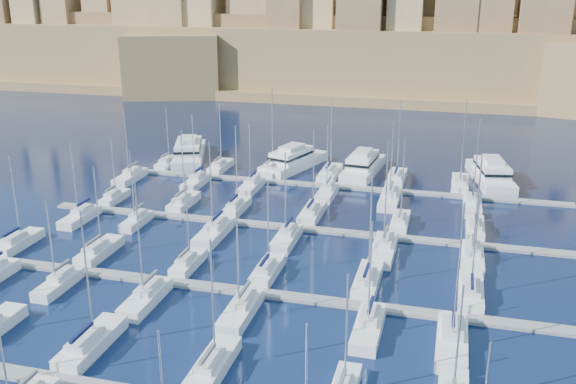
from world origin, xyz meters
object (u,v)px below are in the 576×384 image
(sailboat_2, at_px, (91,343))
(motor_yacht_a, at_px, (189,152))
(motor_yacht_d, at_px, (491,174))
(motor_yacht_c, at_px, (363,165))
(motor_yacht_b, at_px, (293,160))

(sailboat_2, relative_size, motor_yacht_a, 0.74)
(motor_yacht_a, relative_size, motor_yacht_d, 1.06)
(sailboat_2, height_order, motor_yacht_a, sailboat_2)
(sailboat_2, xyz_separation_m, motor_yacht_d, (41.85, 70.67, 0.96))
(motor_yacht_c, bearing_deg, motor_yacht_d, 1.47)
(sailboat_2, bearing_deg, motor_yacht_c, 75.77)
(motor_yacht_d, bearing_deg, sailboat_2, -120.63)
(motor_yacht_b, relative_size, motor_yacht_c, 1.05)
(motor_yacht_a, bearing_deg, motor_yacht_c, -1.70)
(motor_yacht_a, xyz_separation_m, motor_yacht_d, (61.34, -0.49, 0.00))
(sailboat_2, relative_size, motor_yacht_d, 0.78)
(motor_yacht_c, relative_size, motor_yacht_d, 0.92)
(sailboat_2, height_order, motor_yacht_b, sailboat_2)
(motor_yacht_b, xyz_separation_m, motor_yacht_c, (14.22, -0.26, -0.00))
(motor_yacht_a, height_order, motor_yacht_b, same)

